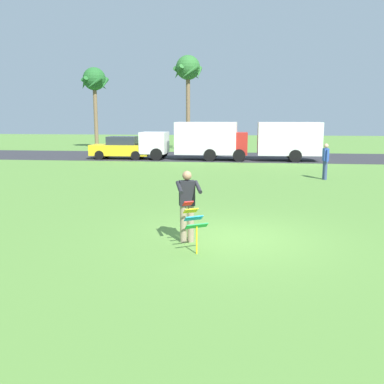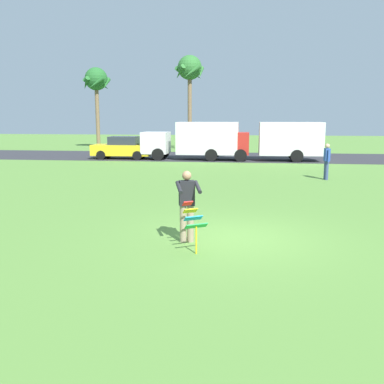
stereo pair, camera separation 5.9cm
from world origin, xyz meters
The scene contains 10 objects.
ground_plane centered at (0.00, 0.00, 0.00)m, with size 120.00×120.00×0.00m, color #568438.
road_strip centered at (0.00, 21.70, 0.01)m, with size 120.00×8.00×0.01m, color #2D2D33.
person_kite_flyer centered at (-1.08, -0.50, 0.95)m, with size 0.68×0.75×1.73m.
kite_held centered at (-0.84, -1.21, 0.74)m, with size 0.64×0.73×1.11m.
parked_car_yellow centered at (-8.47, 19.30, 0.77)m, with size 4.22×1.88×1.60m.
parked_truck_white_box centered at (-3.16, 19.30, 1.41)m, with size 6.74×2.20×2.62m.
parked_truck_red_cab centered at (2.49, 19.30, 1.41)m, with size 6.71×2.14×2.62m.
palm_tree_left_near centered at (-13.62, 28.85, 6.15)m, with size 2.58×2.71×7.50m.
palm_tree_right_near centered at (-4.66, 27.43, 6.84)m, with size 2.58×2.71×8.24m.
person_walker_near centered at (4.16, 10.58, 0.93)m, with size 0.26×0.57×1.73m.
Camera 1 is at (0.22, -10.29, 2.99)m, focal length 39.65 mm.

